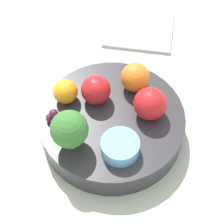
# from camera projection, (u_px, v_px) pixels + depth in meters

# --- Properties ---
(ground_plane) EXTENTS (6.00, 6.00, 0.00)m
(ground_plane) POSITION_uv_depth(u_px,v_px,m) (112.00, 138.00, 0.63)
(ground_plane) COLOR gray
(table_surface) EXTENTS (1.20, 1.20, 0.02)m
(table_surface) POSITION_uv_depth(u_px,v_px,m) (112.00, 135.00, 0.63)
(table_surface) COLOR #B2C6B2
(table_surface) RESTS_ON ground_plane
(bowl) EXTENTS (0.23, 0.23, 0.04)m
(bowl) POSITION_uv_depth(u_px,v_px,m) (112.00, 124.00, 0.60)
(bowl) COLOR #2D2D33
(bowl) RESTS_ON table_surface
(broccoli) EXTENTS (0.05, 0.05, 0.07)m
(broccoli) POSITION_uv_depth(u_px,v_px,m) (69.00, 130.00, 0.52)
(broccoli) COLOR #99C17A
(broccoli) RESTS_ON bowl
(apple_red) EXTENTS (0.05, 0.05, 0.05)m
(apple_red) POSITION_uv_depth(u_px,v_px,m) (96.00, 90.00, 0.58)
(apple_red) COLOR red
(apple_red) RESTS_ON bowl
(apple_green) EXTENTS (0.05, 0.05, 0.05)m
(apple_green) POSITION_uv_depth(u_px,v_px,m) (150.00, 104.00, 0.56)
(apple_green) COLOR red
(apple_green) RESTS_ON bowl
(orange_front) EXTENTS (0.05, 0.05, 0.05)m
(orange_front) POSITION_uv_depth(u_px,v_px,m) (135.00, 77.00, 0.60)
(orange_front) COLOR orange
(orange_front) RESTS_ON bowl
(orange_back) EXTENTS (0.04, 0.04, 0.04)m
(orange_back) POSITION_uv_depth(u_px,v_px,m) (65.00, 92.00, 0.59)
(orange_back) COLOR orange
(orange_back) RESTS_ON bowl
(grape_cluster) EXTENTS (0.03, 0.03, 0.03)m
(grape_cluster) POSITION_uv_depth(u_px,v_px,m) (54.00, 117.00, 0.57)
(grape_cluster) COLOR #511938
(grape_cluster) RESTS_ON bowl
(small_cup) EXTENTS (0.06, 0.06, 0.02)m
(small_cup) POSITION_uv_depth(u_px,v_px,m) (120.00, 147.00, 0.54)
(small_cup) COLOR #66B2DB
(small_cup) RESTS_ON bowl
(napkin) EXTENTS (0.13, 0.14, 0.01)m
(napkin) POSITION_uv_depth(u_px,v_px,m) (139.00, 29.00, 0.76)
(napkin) COLOR beige
(napkin) RESTS_ON table_surface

